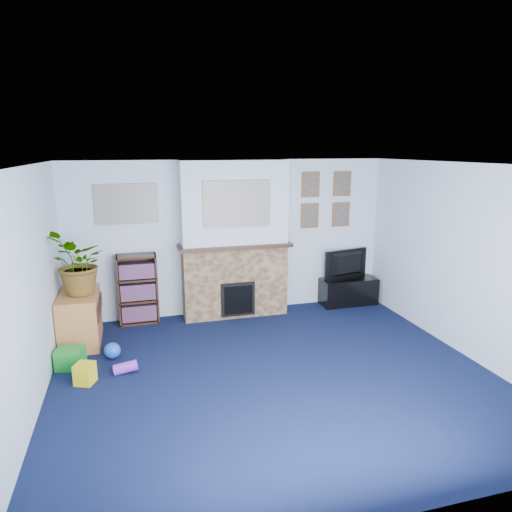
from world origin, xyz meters
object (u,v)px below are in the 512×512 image
object	(u,v)px
television	(349,264)
bookshelf	(138,290)
tv_stand	(348,291)
sideboard	(80,318)

from	to	relation	value
television	bookshelf	size ratio (longest dim) A/B	0.79
tv_stand	bookshelf	distance (m)	3.43
television	bookshelf	bearing A→B (deg)	-13.17
tv_stand	sideboard	distance (m)	4.22
sideboard	television	bearing A→B (deg)	6.76
tv_stand	television	size ratio (longest dim) A/B	1.12
tv_stand	bookshelf	size ratio (longest dim) A/B	0.89
tv_stand	sideboard	world-z (taller)	sideboard
sideboard	tv_stand	bearing A→B (deg)	6.49
television	sideboard	distance (m)	4.23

